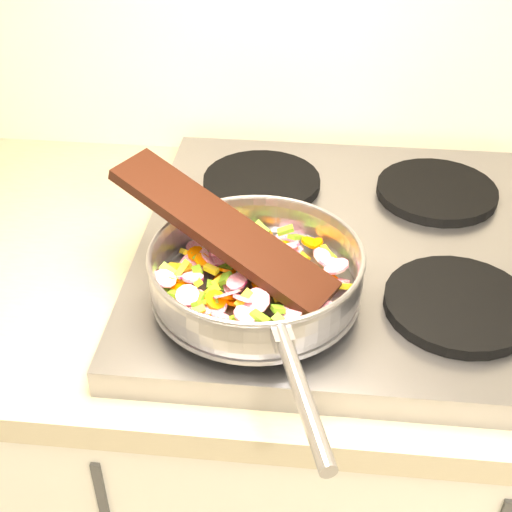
# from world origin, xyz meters

# --- Properties ---
(cooktop) EXTENTS (0.60, 0.60, 0.04)m
(cooktop) POSITION_xyz_m (-0.70, 1.67, 0.92)
(cooktop) COLOR #939399
(cooktop) RESTS_ON counter_top
(grate_fl) EXTENTS (0.19, 0.19, 0.02)m
(grate_fl) POSITION_xyz_m (-0.84, 1.52, 0.95)
(grate_fl) COLOR black
(grate_fl) RESTS_ON cooktop
(grate_fr) EXTENTS (0.19, 0.19, 0.02)m
(grate_fr) POSITION_xyz_m (-0.56, 1.52, 0.95)
(grate_fr) COLOR black
(grate_fr) RESTS_ON cooktop
(grate_bl) EXTENTS (0.19, 0.19, 0.02)m
(grate_bl) POSITION_xyz_m (-0.84, 1.81, 0.95)
(grate_bl) COLOR black
(grate_bl) RESTS_ON cooktop
(grate_br) EXTENTS (0.19, 0.19, 0.02)m
(grate_br) POSITION_xyz_m (-0.56, 1.81, 0.95)
(grate_br) COLOR black
(grate_br) RESTS_ON cooktop
(saute_pan) EXTENTS (0.32, 0.47, 0.06)m
(saute_pan) POSITION_xyz_m (-0.82, 1.51, 0.99)
(saute_pan) COLOR #9E9EA5
(saute_pan) RESTS_ON grate_fl
(vegetable_heap) EXTENTS (0.26, 0.26, 0.05)m
(vegetable_heap) POSITION_xyz_m (-0.83, 1.52, 0.98)
(vegetable_heap) COLOR gold
(vegetable_heap) RESTS_ON saute_pan
(wooden_spatula) EXTENTS (0.31, 0.21, 0.11)m
(wooden_spatula) POSITION_xyz_m (-0.86, 1.54, 1.03)
(wooden_spatula) COLOR black
(wooden_spatula) RESTS_ON saute_pan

